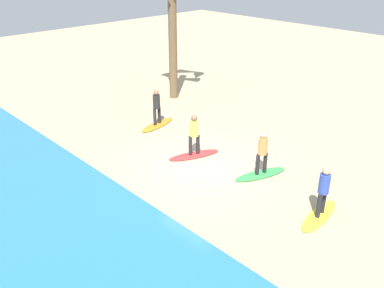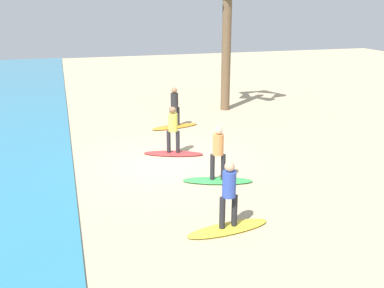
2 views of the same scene
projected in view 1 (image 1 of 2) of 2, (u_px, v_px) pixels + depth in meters
ground_plane at (201, 167)px, 15.61m from camera, size 60.00×60.00×0.00m
surfboard_yellow at (319, 216)px, 12.73m from camera, size 0.81×2.15×0.09m
surfer_yellow at (324, 188)px, 12.30m from camera, size 0.32×0.46×1.64m
surfboard_green at (261, 174)px, 15.03m from camera, size 1.18×2.17×0.09m
surfer_green at (263, 150)px, 14.60m from camera, size 0.32×0.44×1.64m
surfboard_red at (194, 155)px, 16.41m from camera, size 1.24×2.16×0.09m
surfer_red at (194, 132)px, 15.99m from camera, size 0.32×0.44×1.64m
surfboard_orange at (157, 125)px, 19.18m from camera, size 0.96×2.17×0.09m
surfer_orange at (157, 104)px, 18.76m from camera, size 0.32×0.45×1.64m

